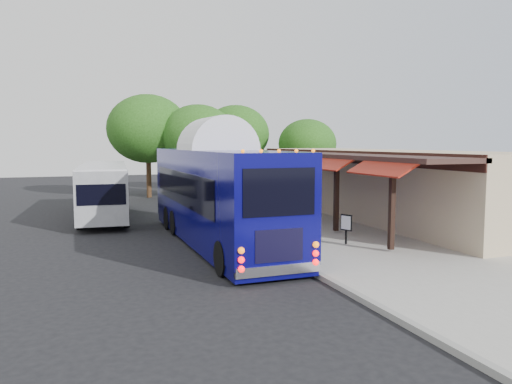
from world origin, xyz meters
name	(u,v)px	position (x,y,z in m)	size (l,w,h in m)	color
ground	(253,242)	(0.00, 0.00, 0.00)	(90.00, 90.00, 0.00)	black
sidewalk	(319,219)	(5.00, 4.00, 0.07)	(10.00, 40.00, 0.15)	#9E9B93
curb	(226,225)	(0.05, 4.00, 0.07)	(0.20, 40.00, 0.16)	gray
station_shelter	(376,183)	(8.38, 4.00, 1.85)	(8.15, 20.00, 3.60)	tan
coach_bus	(217,190)	(-1.45, 0.08, 2.14)	(2.81, 12.51, 3.98)	#09075B
city_bus	(104,188)	(-5.28, 9.02, 1.57)	(3.04, 10.69, 2.84)	gray
ped_a	(306,208)	(2.94, 1.26, 1.09)	(0.68, 0.45, 1.87)	black
ped_b	(304,215)	(1.97, -0.61, 1.08)	(0.91, 0.71, 1.86)	black
ped_c	(256,193)	(3.40, 9.06, 0.99)	(0.98, 0.41, 1.67)	black
ped_d	(244,194)	(2.11, 7.42, 1.13)	(1.26, 0.72, 1.95)	black
sign_board	(346,224)	(2.94, -2.32, 0.92)	(0.24, 0.49, 1.13)	black
tree_left	(198,136)	(1.50, 15.90, 4.45)	(5.22, 5.22, 6.68)	#382314
tree_mid	(236,134)	(5.68, 20.40, 4.71)	(5.51, 5.51, 7.06)	#382314
tree_right	(307,144)	(10.54, 17.07, 3.90)	(4.58, 4.58, 5.86)	#382314
tree_far	(148,129)	(-1.70, 18.12, 4.99)	(5.84, 5.84, 7.48)	#382314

